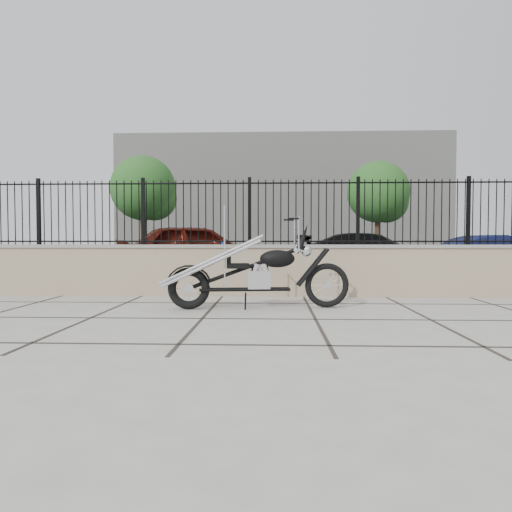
{
  "coord_description": "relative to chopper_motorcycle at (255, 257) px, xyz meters",
  "views": [
    {
      "loc": [
        -0.55,
        -5.98,
        1.04
      ],
      "look_at": [
        -0.83,
        1.22,
        0.79
      ],
      "focal_mm": 32.0,
      "sensor_mm": 36.0,
      "label": 1
    }
  ],
  "objects": [
    {
      "name": "car_red",
      "position": [
        -1.85,
        5.68,
        -0.04
      ],
      "size": [
        4.75,
        3.02,
        1.51
      ],
      "primitive_type": "imported",
      "rotation": [
        0.0,
        0.0,
        1.88
      ],
      "color": "#410F09",
      "rests_on": "parking_lot"
    },
    {
      "name": "iron_fence",
      "position": [
        0.83,
        1.58,
        0.77
      ],
      "size": [
        14.0,
        0.08,
        1.2
      ],
      "primitive_type": "cube",
      "color": "black",
      "rests_on": "retaining_wall"
    },
    {
      "name": "tree_right",
      "position": [
        5.29,
        15.28,
        2.7
      ],
      "size": [
        2.95,
        2.95,
        4.98
      ],
      "rotation": [
        0.0,
        0.0,
        0.26
      ],
      "color": "#382619",
      "rests_on": "ground_plane"
    },
    {
      "name": "car_black",
      "position": [
        3.2,
        6.66,
        -0.16
      ],
      "size": [
        4.58,
        2.54,
        1.26
      ],
      "primitive_type": "imported",
      "rotation": [
        0.0,
        0.0,
        1.38
      ],
      "color": "black",
      "rests_on": "parking_lot"
    },
    {
      "name": "bollard_a",
      "position": [
        -0.96,
        4.15,
        -0.29
      ],
      "size": [
        0.15,
        0.15,
        1.01
      ],
      "primitive_type": "cylinder",
      "rotation": [
        0.0,
        0.0,
        0.32
      ],
      "color": "#0B44B0",
      "rests_on": "ground_plane"
    },
    {
      "name": "tree_left",
      "position": [
        -6.07,
        15.09,
        2.91
      ],
      "size": [
        3.14,
        3.14,
        5.29
      ],
      "rotation": [
        0.0,
        0.0,
        0.2
      ],
      "color": "#382619",
      "rests_on": "ground_plane"
    },
    {
      "name": "chopper_motorcycle",
      "position": [
        0.0,
        0.0,
        0.0
      ],
      "size": [
        2.67,
        0.76,
        1.58
      ],
      "primitive_type": null,
      "rotation": [
        0.0,
        0.0,
        0.11
      ],
      "color": "black",
      "rests_on": "ground_plane"
    },
    {
      "name": "ground_plane",
      "position": [
        0.83,
        -0.92,
        -0.79
      ],
      "size": [
        90.0,
        90.0,
        0.0
      ],
      "primitive_type": "plane",
      "color": "#99968E",
      "rests_on": "ground"
    },
    {
      "name": "bollard_b",
      "position": [
        3.29,
        3.91,
        -0.32
      ],
      "size": [
        0.14,
        0.14,
        0.95
      ],
      "primitive_type": "cylinder",
      "rotation": [
        0.0,
        0.0,
        -0.32
      ],
      "color": "blue",
      "rests_on": "ground_plane"
    },
    {
      "name": "retaining_wall",
      "position": [
        0.83,
        1.58,
        -0.31
      ],
      "size": [
        14.0,
        0.36,
        0.96
      ],
      "primitive_type": "cube",
      "color": "gray",
      "rests_on": "ground_plane"
    },
    {
      "name": "background_building",
      "position": [
        0.83,
        25.58,
        3.21
      ],
      "size": [
        22.0,
        6.0,
        8.0
      ],
      "primitive_type": "cube",
      "color": "beige",
      "rests_on": "ground_plane"
    },
    {
      "name": "car_blue",
      "position": [
        6.61,
        6.26,
        -0.2
      ],
      "size": [
        3.74,
        1.77,
        1.18
      ],
      "primitive_type": "imported",
      "rotation": [
        0.0,
        0.0,
        1.72
      ],
      "color": "#10153C",
      "rests_on": "parking_lot"
    },
    {
      "name": "parking_lot",
      "position": [
        0.83,
        11.58,
        -0.79
      ],
      "size": [
        30.0,
        30.0,
        0.0
      ],
      "primitive_type": "plane",
      "color": "black",
      "rests_on": "ground"
    }
  ]
}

